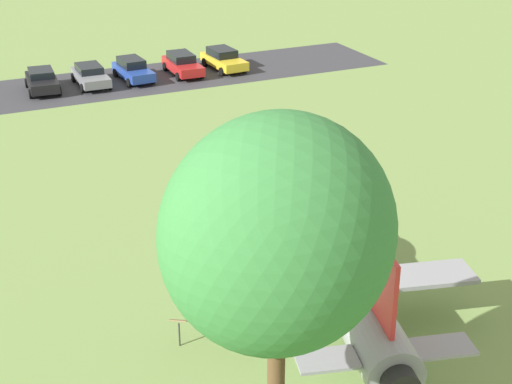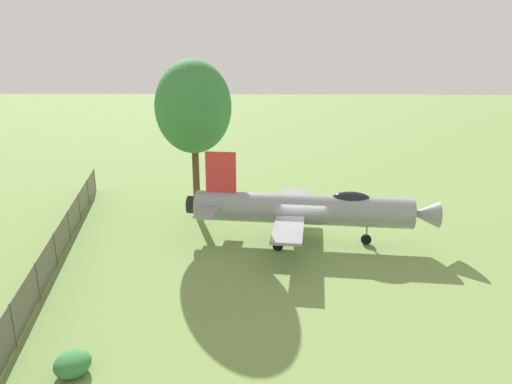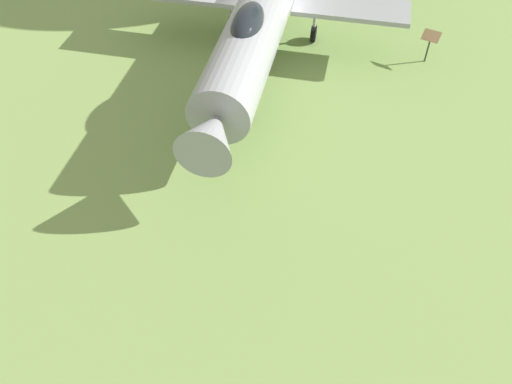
# 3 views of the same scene
# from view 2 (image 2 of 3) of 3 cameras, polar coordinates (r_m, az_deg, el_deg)

# --- Properties ---
(ground_plane) EXTENTS (200.00, 200.00, 0.00)m
(ground_plane) POSITION_cam_2_polar(r_m,az_deg,el_deg) (28.11, 5.53, -5.97)
(ground_plane) COLOR #75934C
(display_jet) EXTENTS (9.79, 14.61, 5.28)m
(display_jet) POSITION_cam_2_polar(r_m,az_deg,el_deg) (27.39, 6.46, -2.06)
(display_jet) COLOR gray
(display_jet) RESTS_ON ground_plane
(shade_tree) EXTENTS (5.69, 4.91, 10.42)m
(shade_tree) POSITION_cam_2_polar(r_m,az_deg,el_deg) (30.87, -7.64, 10.21)
(shade_tree) COLOR brown
(shade_tree) RESTS_ON ground_plane
(perimeter_fence) EXTENTS (24.38, 5.04, 1.86)m
(perimeter_fence) POSITION_cam_2_polar(r_m,az_deg,el_deg) (28.17, -22.59, -5.04)
(perimeter_fence) COLOR #4C4238
(perimeter_fence) RESTS_ON ground_plane
(shrub_near_fence) EXTENTS (1.38, 1.26, 0.79)m
(shrub_near_fence) POSITION_cam_2_polar(r_m,az_deg,el_deg) (18.49, -21.49, -18.91)
(shrub_near_fence) COLOR #387F3D
(shrub_near_fence) RESTS_ON ground_plane
(info_plaque) EXTENTS (0.71, 0.61, 1.14)m
(info_plaque) POSITION_cam_2_polar(r_m,az_deg,el_deg) (33.21, 4.60, -0.77)
(info_plaque) COLOR #333333
(info_plaque) RESTS_ON ground_plane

